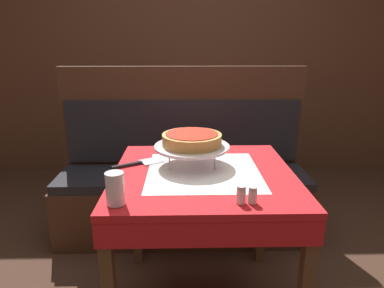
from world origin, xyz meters
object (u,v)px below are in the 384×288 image
(pizza_server, at_px, (140,163))
(salt_shaker, at_px, (241,195))
(pizza_pan_stand, at_px, (192,147))
(water_glass_near, at_px, (115,189))
(condiment_caddy, at_px, (219,101))
(dining_table_front, at_px, (203,189))
(deep_dish_pizza, at_px, (192,139))
(dining_table_rear, at_px, (207,118))
(booth_bench, at_px, (183,187))
(napkin_holder, at_px, (176,140))
(pepper_shaker, at_px, (253,195))

(pizza_server, xyz_separation_m, salt_shaker, (0.43, -0.44, 0.03))
(pizza_pan_stand, bearing_deg, pizza_server, 173.80)
(pizza_pan_stand, relative_size, pizza_server, 1.44)
(water_glass_near, bearing_deg, pizza_server, 85.55)
(condiment_caddy, bearing_deg, dining_table_front, -98.07)
(deep_dish_pizza, bearing_deg, dining_table_rear, 83.23)
(water_glass_near, bearing_deg, condiment_caddy, 73.69)
(dining_table_rear, height_order, deep_dish_pizza, deep_dish_pizza)
(deep_dish_pizza, bearing_deg, salt_shaker, -67.20)
(booth_bench, xyz_separation_m, condiment_caddy, (0.33, 0.90, 0.47))
(napkin_holder, relative_size, condiment_caddy, 0.54)
(deep_dish_pizza, distance_m, water_glass_near, 0.51)
(booth_bench, height_order, salt_shaker, booth_bench)
(pizza_server, distance_m, napkin_holder, 0.32)
(pepper_shaker, xyz_separation_m, condiment_caddy, (0.07, 1.99, 0.02))
(deep_dish_pizza, distance_m, condiment_caddy, 1.60)
(pizza_pan_stand, bearing_deg, pepper_shaker, -62.29)
(pepper_shaker, bearing_deg, dining_table_rear, 91.20)
(dining_table_front, relative_size, pizza_pan_stand, 2.30)
(pizza_pan_stand, bearing_deg, dining_table_front, -57.58)
(dining_table_rear, distance_m, water_glass_near, 1.98)
(dining_table_rear, height_order, pizza_pan_stand, pizza_pan_stand)
(condiment_caddy, bearing_deg, pizza_server, -109.50)
(pizza_server, bearing_deg, salt_shaker, -45.66)
(deep_dish_pizza, distance_m, pizza_server, 0.29)
(pepper_shaker, xyz_separation_m, napkin_holder, (-0.30, 0.71, 0.01))
(pizza_server, height_order, water_glass_near, water_glass_near)
(booth_bench, xyz_separation_m, napkin_holder, (-0.04, -0.38, 0.46))
(pizza_server, bearing_deg, pepper_shaker, -42.91)
(salt_shaker, height_order, pepper_shaker, salt_shaker)
(pizza_pan_stand, height_order, pizza_server, pizza_pan_stand)
(pepper_shaker, bearing_deg, pizza_server, 137.09)
(dining_table_front, bearing_deg, napkin_holder, 110.29)
(dining_table_rear, distance_m, condiment_caddy, 0.19)
(dining_table_front, height_order, water_glass_near, water_glass_near)
(dining_table_front, distance_m, pizza_server, 0.34)
(pizza_pan_stand, height_order, deep_dish_pizza, deep_dish_pizza)
(booth_bench, bearing_deg, pizza_pan_stand, -86.09)
(dining_table_rear, relative_size, booth_bench, 0.44)
(pizza_pan_stand, xyz_separation_m, salt_shaker, (0.17, -0.42, -0.06))
(deep_dish_pizza, bearing_deg, pizza_server, 173.80)
(dining_table_rear, relative_size, water_glass_near, 6.13)
(deep_dish_pizza, xyz_separation_m, pizza_server, (-0.26, 0.03, -0.13))
(dining_table_rear, distance_m, salt_shaker, 1.92)
(dining_table_front, xyz_separation_m, salt_shaker, (0.12, -0.33, 0.13))
(dining_table_rear, height_order, salt_shaker, salt_shaker)
(water_glass_near, bearing_deg, pepper_shaker, -0.31)
(dining_table_rear, bearing_deg, condiment_caddy, 32.40)
(pepper_shaker, bearing_deg, napkin_holder, 113.27)
(dining_table_front, relative_size, pepper_shaker, 12.97)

